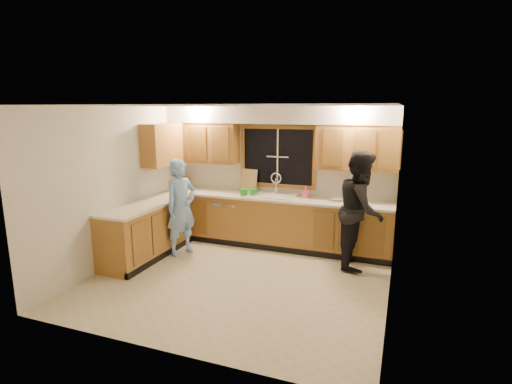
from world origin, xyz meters
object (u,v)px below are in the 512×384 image
Objects in this scene: sink at (272,199)px; soap_bottle at (306,192)px; woman at (361,210)px; knife_block at (186,182)px; dishwasher at (229,219)px; man at (181,207)px; bowl at (336,199)px; stove at (125,241)px; dish_crate at (249,192)px.

soap_bottle is at bearing 9.40° from sink.
knife_block is at bearing 79.27° from woman.
soap_bottle is (2.43, -0.05, -0.01)m from knife_block.
dishwasher is 0.50× the size of man.
sink is 1.13m from bowl.
stove is 3.69m from woman.
dish_crate reaches higher than dishwasher.
man is at bearing 61.08° from stove.
woman is (2.91, 0.52, 0.10)m from man.
knife_block reaches higher than dish_crate.
sink reaches higher than soap_bottle.
woman is at bearing -27.70° from soap_bottle.
woman reaches higher than dishwasher.
knife_block is 0.83× the size of dish_crate.
knife_block is at bearing 175.37° from sink.
stove is 4.16× the size of bowl.
woman is at bearing -52.33° from knife_block.
dishwasher is 2.53m from woman.
sink is 3.25× the size of dish_crate.
woman is at bearing -9.71° from dishwasher.
soap_bottle is 0.97× the size of bowl.
dishwasher is at bearing -175.57° from soap_bottle.
dishwasher is 1.56m from soap_bottle.
dishwasher is 3.73× the size of knife_block.
woman is 6.96× the size of dish_crate.
man is (0.48, 0.88, 0.37)m from stove.
sink is 0.52× the size of man.
sink reaches higher than bowl.
stove is 1.07m from man.
dishwasher is 1.19m from knife_block.
stove is 4.30× the size of soap_bottle.
dish_crate is (0.88, 0.89, 0.16)m from man.
man reaches higher than dish_crate.
bowl is at bearing -4.72° from soap_bottle.
stove is 2.30m from dish_crate.
sink is 1.65m from woman.
dishwasher is at bearing 79.16° from woman.
knife_block is at bearing 178.74° from soap_bottle.
sink reaches higher than dish_crate.
man is at bearing -151.18° from soap_bottle.
knife_block is at bearing 46.97° from man.
soap_bottle is (1.43, 0.11, 0.61)m from dishwasher.
sink is at bearing 45.39° from stove.
dishwasher is 2.05m from bowl.
dish_crate is at bearing 52.19° from stove.
woman reaches higher than soap_bottle.
man is 2.18m from soap_bottle.
soap_bottle is (2.38, 1.92, 0.57)m from stove.
soap_bottle reaches higher than dish_crate.
man is 1.26m from dish_crate.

